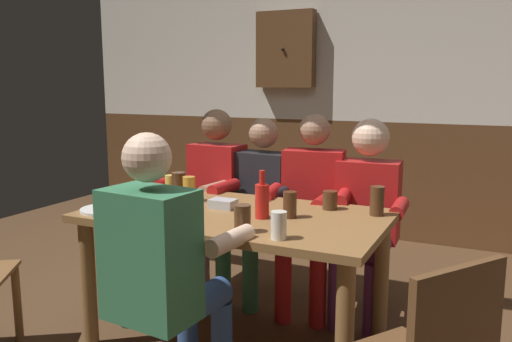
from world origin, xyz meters
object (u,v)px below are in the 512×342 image
at_px(condiment_caddy, 223,204).
at_px(pint_glass_0, 279,225).
at_px(pint_glass_2, 242,219).
at_px(bottle_1, 136,181).
at_px(pint_glass_3, 171,184).
at_px(person_0, 211,192).
at_px(dining_table, 236,233).
at_px(pint_glass_5, 189,189).
at_px(table_candle, 260,195).
at_px(pint_glass_7, 290,205).
at_px(plate_0, 106,209).
at_px(person_3, 366,208).
at_px(pint_glass_1, 179,185).
at_px(person_1, 257,200).
at_px(pint_glass_6, 330,200).
at_px(wall_dart_cabinet, 286,49).
at_px(bottle_0, 262,200).
at_px(person_2, 311,204).
at_px(pint_glass_4, 377,201).
at_px(person_4, 163,264).

height_order(condiment_caddy, pint_glass_0, pint_glass_0).
relative_size(condiment_caddy, pint_glass_2, 1.09).
relative_size(bottle_1, pint_glass_2, 2.03).
bearing_deg(pint_glass_3, person_0, 84.24).
bearing_deg(dining_table, pint_glass_5, 161.99).
bearing_deg(pint_glass_0, bottle_1, 160.52).
distance_m(table_candle, pint_glass_7, 0.39).
xyz_separation_m(plate_0, pint_glass_5, (0.28, 0.39, 0.06)).
bearing_deg(plate_0, pint_glass_7, 17.07).
bearing_deg(plate_0, person_3, 38.52).
height_order(person_0, pint_glass_1, person_0).
distance_m(person_1, bottle_1, 0.82).
xyz_separation_m(person_0, pint_glass_5, (0.17, -0.55, 0.13)).
bearing_deg(pint_glass_6, condiment_caddy, -156.88).
xyz_separation_m(pint_glass_0, wall_dart_cabinet, (-1.04, 2.60, 0.92)).
bearing_deg(pint_glass_1, dining_table, -19.84).
xyz_separation_m(dining_table, pint_glass_0, (0.39, -0.34, 0.17)).
bearing_deg(bottle_0, person_2, 89.04).
height_order(person_0, pint_glass_6, person_0).
distance_m(plate_0, pint_glass_4, 1.43).
height_order(bottle_1, wall_dart_cabinet, wall_dart_cabinet).
distance_m(person_0, person_1, 0.35).
bearing_deg(pint_glass_4, pint_glass_7, -148.51).
bearing_deg(dining_table, pint_glass_6, 32.81).
xyz_separation_m(person_2, person_3, (0.34, 0.01, 0.01)).
xyz_separation_m(condiment_caddy, pint_glass_6, (0.53, 0.23, 0.03)).
xyz_separation_m(dining_table, person_1, (-0.19, 0.66, 0.02)).
distance_m(bottle_1, pint_glass_1, 0.25).
distance_m(person_0, person_2, 0.72).
bearing_deg(pint_glass_4, bottle_1, -170.88).
relative_size(person_1, pint_glass_0, 9.62).
height_order(person_2, person_4, person_4).
bearing_deg(pint_glass_3, pint_glass_7, -14.26).
distance_m(condiment_caddy, pint_glass_1, 0.39).
height_order(person_2, person_3, person_2).
bearing_deg(pint_glass_0, bottle_0, 126.28).
height_order(person_2, pint_glass_1, person_2).
xyz_separation_m(table_candle, wall_dart_cabinet, (-0.66, 1.97, 0.94)).
distance_m(person_1, person_2, 0.37).
bearing_deg(person_2, pint_glass_2, 82.13).
bearing_deg(person_0, pint_glass_2, 130.25).
bearing_deg(table_candle, pint_glass_1, -166.52).
bearing_deg(bottle_1, pint_glass_5, 14.24).
bearing_deg(bottle_1, pint_glass_0, -19.48).
xyz_separation_m(person_0, pint_glass_4, (1.22, -0.41, 0.14)).
height_order(plate_0, bottle_0, bottle_0).
bearing_deg(wall_dart_cabinet, bottle_0, -70.32).
relative_size(table_candle, pint_glass_3, 0.69).
xyz_separation_m(dining_table, bottle_1, (-0.68, 0.04, 0.22)).
height_order(person_0, person_4, person_0).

